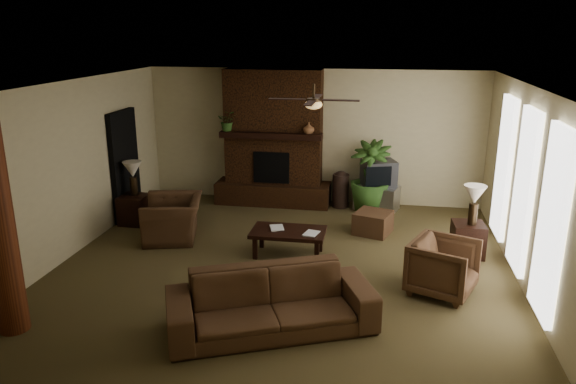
% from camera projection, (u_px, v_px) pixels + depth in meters
% --- Properties ---
extents(room_shell, '(7.00, 7.00, 7.00)m').
position_uv_depth(room_shell, '(283.00, 180.00, 8.15)').
color(room_shell, brown).
rests_on(room_shell, ground).
extents(fireplace, '(2.40, 0.70, 2.80)m').
position_uv_depth(fireplace, '(273.00, 149.00, 11.39)').
color(fireplace, '#422311').
rests_on(fireplace, ground).
extents(windows, '(0.08, 3.65, 2.35)m').
position_uv_depth(windows, '(523.00, 191.00, 7.78)').
color(windows, white).
rests_on(windows, ground).
extents(doorway, '(0.10, 1.00, 2.10)m').
position_uv_depth(doorway, '(125.00, 165.00, 10.51)').
color(doorway, black).
rests_on(doorway, ground).
extents(ceiling_fan, '(1.35, 1.35, 0.37)m').
position_uv_depth(ceiling_fan, '(314.00, 102.00, 8.04)').
color(ceiling_fan, '#302315').
rests_on(ceiling_fan, ceiling).
extents(sofa, '(2.60, 1.66, 0.98)m').
position_uv_depth(sofa, '(271.00, 293.00, 6.63)').
color(sofa, '#4F3521').
rests_on(sofa, ground).
extents(armchair_left, '(0.99, 1.27, 0.98)m').
position_uv_depth(armchair_left, '(173.00, 212.00, 9.58)').
color(armchair_left, '#4F3521').
rests_on(armchair_left, ground).
extents(armchair_right, '(1.04, 1.07, 0.86)m').
position_uv_depth(armchair_right, '(443.00, 265.00, 7.58)').
color(armchair_right, '#4F3521').
rests_on(armchair_right, ground).
extents(coffee_table, '(1.20, 0.70, 0.43)m').
position_uv_depth(coffee_table, '(288.00, 234.00, 8.88)').
color(coffee_table, black).
rests_on(coffee_table, ground).
extents(ottoman, '(0.76, 0.76, 0.40)m').
position_uv_depth(ottoman, '(373.00, 223.00, 9.89)').
color(ottoman, '#4F3521').
rests_on(ottoman, ground).
extents(tv_stand, '(0.96, 0.73, 0.50)m').
position_uv_depth(tv_stand, '(377.00, 198.00, 11.19)').
color(tv_stand, '#B3B3B5').
rests_on(tv_stand, ground).
extents(tv, '(0.78, 0.71, 0.52)m').
position_uv_depth(tv, '(379.00, 173.00, 11.06)').
color(tv, '#363639').
rests_on(tv, tv_stand).
extents(floor_vase, '(0.34, 0.34, 0.77)m').
position_uv_depth(floor_vase, '(341.00, 187.00, 11.29)').
color(floor_vase, '#2F1F1A').
rests_on(floor_vase, ground).
extents(floor_plant, '(1.10, 1.58, 0.80)m').
position_uv_depth(floor_plant, '(369.00, 191.00, 11.09)').
color(floor_plant, '#335723').
rests_on(floor_plant, ground).
extents(side_table_left, '(0.50, 0.50, 0.55)m').
position_uv_depth(side_table_left, '(134.00, 210.00, 10.37)').
color(side_table_left, black).
rests_on(side_table_left, ground).
extents(lamp_left, '(0.39, 0.39, 0.65)m').
position_uv_depth(lamp_left, '(133.00, 172.00, 10.21)').
color(lamp_left, '#302315').
rests_on(lamp_left, side_table_left).
extents(side_table_right, '(0.53, 0.53, 0.55)m').
position_uv_depth(side_table_right, '(468.00, 239.00, 8.90)').
color(side_table_right, black).
rests_on(side_table_right, ground).
extents(lamp_right, '(0.36, 0.36, 0.65)m').
position_uv_depth(lamp_right, '(475.00, 198.00, 8.66)').
color(lamp_right, '#302315').
rests_on(lamp_right, side_table_right).
extents(mantel_plant, '(0.43, 0.46, 0.33)m').
position_uv_depth(mantel_plant, '(228.00, 123.00, 11.15)').
color(mantel_plant, '#335723').
rests_on(mantel_plant, fireplace).
extents(mantel_vase, '(0.25, 0.26, 0.22)m').
position_uv_depth(mantel_vase, '(309.00, 128.00, 10.86)').
color(mantel_vase, brown).
rests_on(mantel_vase, fireplace).
extents(book_a, '(0.21, 0.09, 0.29)m').
position_uv_depth(book_a, '(270.00, 221.00, 8.88)').
color(book_a, '#999999').
rests_on(book_a, coffee_table).
extents(book_b, '(0.21, 0.07, 0.29)m').
position_uv_depth(book_b, '(305.00, 225.00, 8.69)').
color(book_b, '#999999').
rests_on(book_b, coffee_table).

